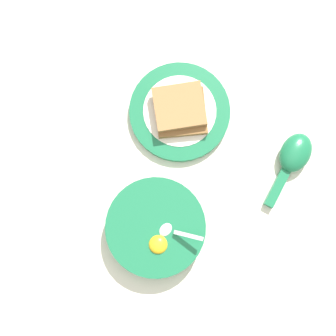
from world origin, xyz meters
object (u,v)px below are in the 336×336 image
object	(u,v)px
toast_sandwich	(180,110)
soup_spoon	(293,157)
toast_plate	(180,112)
egg_bowl	(156,228)

from	to	relation	value
toast_sandwich	soup_spoon	bearing A→B (deg)	109.67
soup_spoon	toast_sandwich	bearing A→B (deg)	-70.33
toast_plate	toast_sandwich	xyz separation A→B (m)	(0.00, 0.00, 0.02)
egg_bowl	toast_sandwich	distance (m)	0.22
toast_plate	soup_spoon	world-z (taller)	soup_spoon
egg_bowl	soup_spoon	distance (m)	0.28
egg_bowl	soup_spoon	size ratio (longest dim) A/B	1.16
toast_sandwich	soup_spoon	distance (m)	0.23
soup_spoon	egg_bowl	bearing A→B (deg)	-20.83
egg_bowl	toast_plate	distance (m)	0.22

